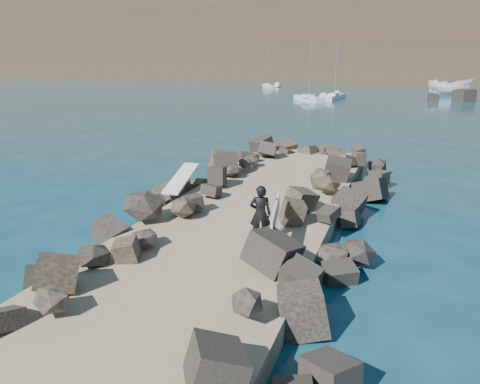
% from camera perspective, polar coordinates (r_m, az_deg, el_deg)
% --- Properties ---
extents(ground, '(800.00, 800.00, 0.00)m').
position_cam_1_polar(ground, '(15.70, 1.30, -4.22)').
color(ground, '#0F384C').
rests_on(ground, ground).
extents(jetty, '(6.00, 26.00, 0.60)m').
position_cam_1_polar(jetty, '(13.86, -1.48, -5.90)').
color(jetty, '#8C7759').
rests_on(jetty, ground).
extents(riprap_left, '(2.60, 22.00, 1.00)m').
position_cam_1_polar(riprap_left, '(15.44, -10.79, -2.92)').
color(riprap_left, black).
rests_on(riprap_left, ground).
extents(riprap_right, '(2.60, 22.00, 1.00)m').
position_cam_1_polar(riprap_right, '(13.49, 10.88, -5.96)').
color(riprap_right, black).
rests_on(riprap_right, ground).
extents(headland, '(360.00, 140.00, 32.00)m').
position_cam_1_polar(headland, '(174.15, 23.91, 19.29)').
color(headland, '#2D4919').
rests_on(headland, ground).
extents(surfboard_resting, '(1.01, 2.72, 0.09)m').
position_cam_1_polar(surfboard_resting, '(17.48, -7.80, 1.50)').
color(surfboard_resting, white).
rests_on(surfboard_resting, riprap_left).
extents(boat_imported, '(7.22, 3.71, 2.66)m').
position_cam_1_polar(boat_imported, '(80.69, 26.16, 12.45)').
color(boat_imported, white).
rests_on(boat_imported, ground).
extents(surfer_with_board, '(1.04, 2.11, 1.72)m').
position_cam_1_polar(surfer_with_board, '(12.41, 3.02, -2.94)').
color(surfer_with_board, black).
rests_on(surfer_with_board, jetty).
extents(sailboat_e, '(4.20, 6.80, 8.22)m').
position_cam_1_polar(sailboat_e, '(91.95, 3.69, 13.90)').
color(sailboat_e, silver).
rests_on(sailboat_e, ground).
extents(sailboat_a, '(5.58, 6.34, 8.39)m').
position_cam_1_polar(sailboat_a, '(63.45, 9.17, 12.20)').
color(sailboat_a, silver).
rests_on(sailboat_a, ground).
extents(sailboat_b, '(2.47, 6.86, 8.14)m').
position_cam_1_polar(sailboat_b, '(66.85, 12.45, 12.27)').
color(sailboat_b, silver).
rests_on(sailboat_b, ground).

